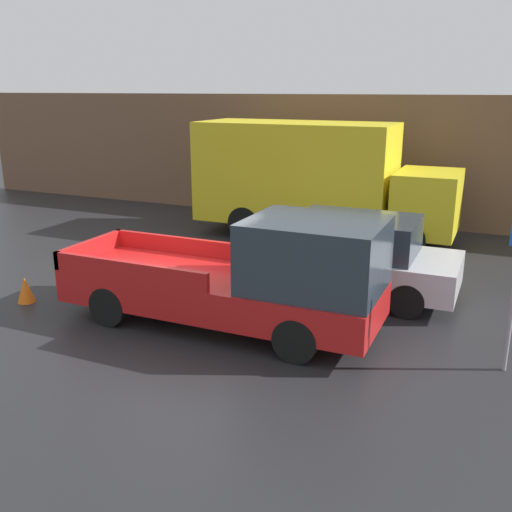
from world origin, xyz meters
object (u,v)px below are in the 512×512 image
object	(u,v)px
car	(351,256)
delivery_truck	(313,177)
pickup_truck	(251,278)
traffic_cone	(26,290)

from	to	relation	value
car	delivery_truck	xyz separation A→B (m)	(-2.22, 4.14, 0.90)
pickup_truck	traffic_cone	distance (m)	4.77
car	pickup_truck	bearing A→B (deg)	-113.67
car	delivery_truck	size ratio (longest dim) A/B	0.61
delivery_truck	traffic_cone	world-z (taller)	delivery_truck
traffic_cone	delivery_truck	bearing A→B (deg)	63.86
car	delivery_truck	bearing A→B (deg)	118.25
pickup_truck	car	size ratio (longest dim) A/B	1.31
car	traffic_cone	bearing A→B (deg)	-151.65
pickup_truck	traffic_cone	world-z (taller)	pickup_truck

